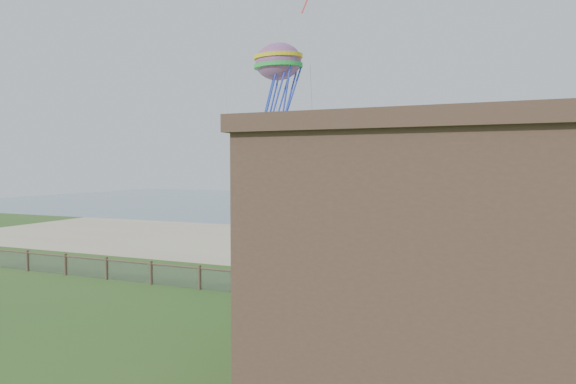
# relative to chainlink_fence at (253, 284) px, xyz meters

# --- Properties ---
(ground) EXTENTS (160.00, 160.00, 0.00)m
(ground) POSITION_rel_chainlink_fence_xyz_m (0.00, -6.00, -0.55)
(ground) COLOR #2D581E
(ground) RESTS_ON ground
(sand_beach) EXTENTS (72.00, 20.00, 0.02)m
(sand_beach) POSITION_rel_chainlink_fence_xyz_m (0.00, 16.00, -0.55)
(sand_beach) COLOR tan
(sand_beach) RESTS_ON ground
(ocean) EXTENTS (160.00, 68.00, 0.02)m
(ocean) POSITION_rel_chainlink_fence_xyz_m (0.00, 60.00, -0.55)
(ocean) COLOR slate
(ocean) RESTS_ON ground
(chainlink_fence) EXTENTS (36.20, 0.20, 1.25)m
(chainlink_fence) POSITION_rel_chainlink_fence_xyz_m (0.00, 0.00, 0.00)
(chainlink_fence) COLOR #493929
(chainlink_fence) RESTS_ON ground
(motel_deck) EXTENTS (15.00, 2.00, 0.50)m
(motel_deck) POSITION_rel_chainlink_fence_xyz_m (13.00, -1.00, -0.30)
(motel_deck) COLOR brown
(motel_deck) RESTS_ON ground
(picnic_table) EXTENTS (2.23, 1.97, 0.78)m
(picnic_table) POSITION_rel_chainlink_fence_xyz_m (1.66, -2.18, -0.16)
(picnic_table) COLOR brown
(picnic_table) RESTS_ON ground
(octopus_kite) EXTENTS (3.53, 2.64, 6.87)m
(octopus_kite) POSITION_rel_chainlink_fence_xyz_m (-2.54, 8.85, 10.74)
(octopus_kite) COLOR #FE3D28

